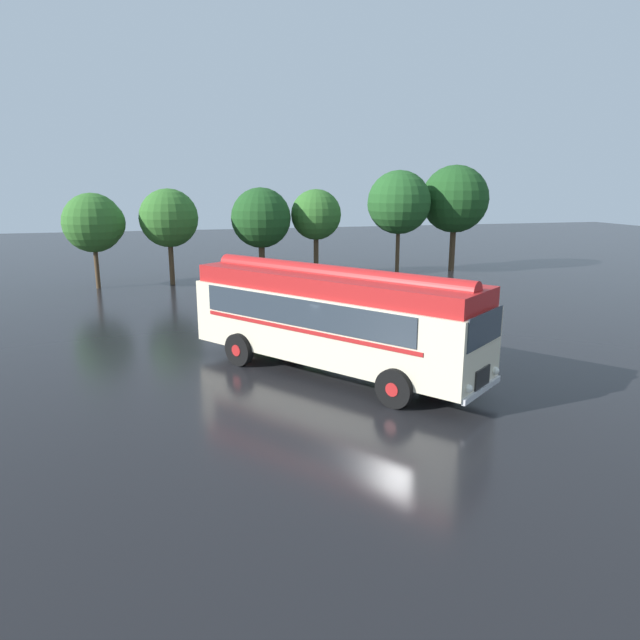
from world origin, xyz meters
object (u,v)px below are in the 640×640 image
object	(u,v)px
vintage_bus	(332,316)
traffic_cone	(478,369)
car_near_left	(244,284)
car_mid_left	(305,282)

from	to	relation	value
vintage_bus	traffic_cone	size ratio (longest dim) A/B	17.28
vintage_bus	car_near_left	world-z (taller)	vintage_bus
vintage_bus	car_near_left	size ratio (longest dim) A/B	2.18
car_mid_left	traffic_cone	size ratio (longest dim) A/B	7.78
vintage_bus	traffic_cone	distance (m)	4.90
car_near_left	traffic_cone	xyz separation A→B (m)	(5.55, -14.13, -0.57)
car_mid_left	vintage_bus	bearing A→B (deg)	-99.11
car_near_left	car_mid_left	distance (m)	3.18
car_near_left	traffic_cone	distance (m)	15.19
vintage_bus	traffic_cone	xyz separation A→B (m)	(4.34, -1.57, -1.62)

